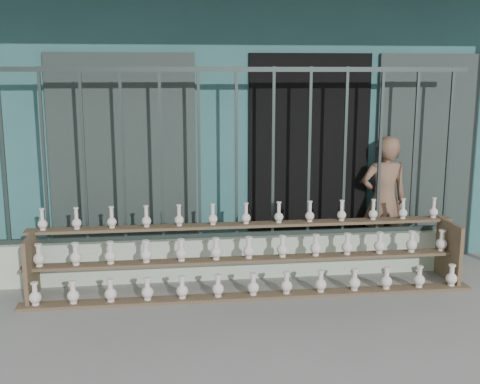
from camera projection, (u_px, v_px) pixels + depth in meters
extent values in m
plane|color=slate|center=(254.00, 325.00, 5.31)|extent=(60.00, 60.00, 0.00)
cube|color=#2A5857|center=(212.00, 112.00, 9.18)|extent=(7.00, 5.00, 3.20)
cube|color=black|center=(308.00, 159.00, 6.95)|extent=(1.40, 0.12, 2.40)
cube|color=#1F2A27|center=(124.00, 163.00, 6.65)|extent=(1.60, 0.08, 2.40)
cube|color=#1F2A27|center=(425.00, 158.00, 7.09)|extent=(1.20, 0.08, 2.40)
cube|color=#B5C9AC|center=(236.00, 256.00, 6.53)|extent=(5.00, 0.20, 0.45)
cube|color=#283330|center=(4.00, 158.00, 6.01)|extent=(0.03, 0.03, 1.80)
cube|color=#283330|center=(44.00, 157.00, 6.06)|extent=(0.03, 0.03, 1.80)
cube|color=#283330|center=(84.00, 156.00, 6.11)|extent=(0.03, 0.03, 1.80)
cube|color=#283330|center=(123.00, 156.00, 6.16)|extent=(0.03, 0.03, 1.80)
cube|color=#283330|center=(161.00, 155.00, 6.21)|extent=(0.03, 0.03, 1.80)
cube|color=#283330|center=(199.00, 154.00, 6.26)|extent=(0.03, 0.03, 1.80)
cube|color=#283330|center=(236.00, 154.00, 6.31)|extent=(0.03, 0.03, 1.80)
cube|color=#283330|center=(273.00, 153.00, 6.36)|extent=(0.03, 0.03, 1.80)
cube|color=#283330|center=(309.00, 153.00, 6.41)|extent=(0.03, 0.03, 1.80)
cube|color=#283330|center=(345.00, 152.00, 6.45)|extent=(0.03, 0.03, 1.80)
cube|color=#283330|center=(380.00, 151.00, 6.50)|extent=(0.03, 0.03, 1.80)
cube|color=#283330|center=(414.00, 151.00, 6.55)|extent=(0.03, 0.03, 1.80)
cube|color=#283330|center=(448.00, 150.00, 6.60)|extent=(0.03, 0.03, 1.80)
cube|color=#283330|center=(236.00, 69.00, 6.14)|extent=(5.00, 0.04, 0.05)
cube|color=#283330|center=(236.00, 234.00, 6.48)|extent=(5.00, 0.04, 0.05)
cube|color=brown|center=(253.00, 296.00, 5.95)|extent=(4.50, 0.18, 0.03)
cube|color=brown|center=(249.00, 259.00, 6.13)|extent=(4.50, 0.18, 0.03)
cube|color=brown|center=(246.00, 225.00, 6.32)|extent=(4.50, 0.18, 0.03)
cube|color=brown|center=(31.00, 268.00, 5.86)|extent=(0.04, 0.55, 0.64)
cube|color=brown|center=(449.00, 251.00, 6.40)|extent=(0.04, 0.55, 0.64)
imported|color=brown|center=(384.00, 200.00, 6.92)|extent=(0.56, 0.38, 1.49)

